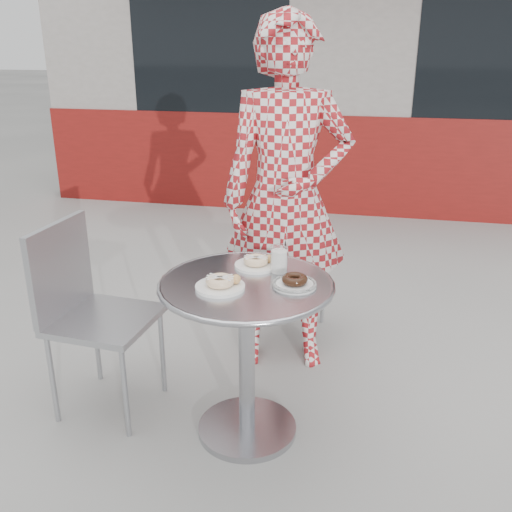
% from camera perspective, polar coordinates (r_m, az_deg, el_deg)
% --- Properties ---
extents(ground, '(60.00, 60.00, 0.00)m').
position_cam_1_polar(ground, '(2.79, -0.95, -16.63)').
color(ground, '#A9A6A1').
rests_on(ground, ground).
extents(storefront, '(6.02, 4.55, 3.00)m').
position_cam_1_polar(storefront, '(7.74, 8.76, 19.05)').
color(storefront, gray).
rests_on(storefront, ground).
extents(bistro_table, '(0.74, 0.74, 0.75)m').
position_cam_1_polar(bistro_table, '(2.46, -0.95, -6.56)').
color(bistro_table, '#B7B7BB').
rests_on(bistro_table, ground).
extents(chair_far, '(0.45, 0.45, 0.84)m').
position_cam_1_polar(chair_far, '(3.47, 3.29, -3.72)').
color(chair_far, '#9D9FA4').
rests_on(chair_far, ground).
extents(chair_left, '(0.48, 0.48, 0.93)m').
position_cam_1_polar(chair_left, '(2.87, -14.77, -9.47)').
color(chair_left, '#9D9FA4').
rests_on(chair_left, ground).
extents(seated_person, '(0.75, 0.57, 1.85)m').
position_cam_1_polar(seated_person, '(2.97, 3.08, 5.65)').
color(seated_person, maroon).
rests_on(seated_person, ground).
extents(plate_far, '(0.19, 0.19, 0.05)m').
position_cam_1_polar(plate_far, '(2.53, 0.07, -0.65)').
color(plate_far, white).
rests_on(plate_far, bistro_table).
extents(plate_near, '(0.20, 0.20, 0.05)m').
position_cam_1_polar(plate_near, '(2.32, -3.53, -2.75)').
color(plate_near, white).
rests_on(plate_near, bistro_table).
extents(plate_checker, '(0.18, 0.18, 0.05)m').
position_cam_1_polar(plate_checker, '(2.34, 3.88, -2.67)').
color(plate_checker, white).
rests_on(plate_checker, bistro_table).
extents(milk_cup, '(0.08, 0.08, 0.12)m').
position_cam_1_polar(milk_cup, '(2.46, 2.32, -0.40)').
color(milk_cup, white).
rests_on(milk_cup, bistro_table).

